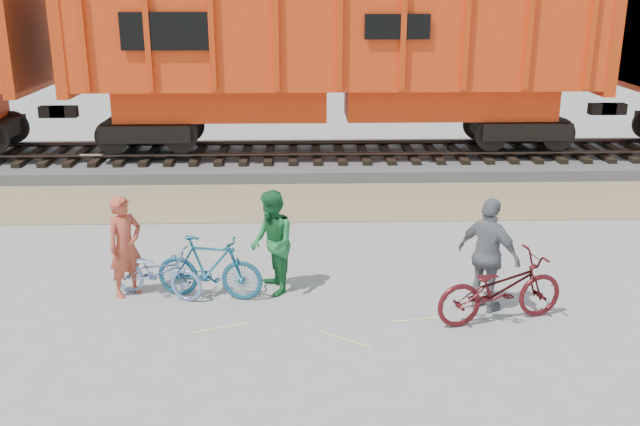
{
  "coord_description": "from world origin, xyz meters",
  "views": [
    {
      "loc": [
        0.17,
        -10.32,
        4.87
      ],
      "look_at": [
        0.53,
        1.5,
        1.03
      ],
      "focal_mm": 40.0,
      "sensor_mm": 36.0,
      "label": 1
    }
  ],
  "objects_px": {
    "person_solo": "(125,246)",
    "person_man": "(272,243)",
    "hopper_car_center": "(336,56)",
    "bicycle_maroon": "(500,288)",
    "bicycle_teal": "(209,268)",
    "person_woman": "(489,255)",
    "bicycle_blue": "(157,272)"
  },
  "relations": [
    {
      "from": "bicycle_maroon",
      "to": "person_woman",
      "type": "xyz_separation_m",
      "value": [
        -0.1,
        0.4,
        0.37
      ]
    },
    {
      "from": "hopper_car_center",
      "to": "person_solo",
      "type": "distance_m",
      "value": 9.59
    },
    {
      "from": "bicycle_teal",
      "to": "person_woman",
      "type": "xyz_separation_m",
      "value": [
        4.33,
        -0.56,
        0.38
      ]
    },
    {
      "from": "bicycle_blue",
      "to": "person_solo",
      "type": "xyz_separation_m",
      "value": [
        -0.5,
        0.1,
        0.41
      ]
    },
    {
      "from": "person_man",
      "to": "bicycle_maroon",
      "type": "bearing_deg",
      "value": 55.68
    },
    {
      "from": "bicycle_teal",
      "to": "person_man",
      "type": "xyz_separation_m",
      "value": [
        1.0,
        0.2,
        0.34
      ]
    },
    {
      "from": "bicycle_teal",
      "to": "hopper_car_center",
      "type": "bearing_deg",
      "value": -4.66
    },
    {
      "from": "hopper_car_center",
      "to": "person_solo",
      "type": "relative_size",
      "value": 8.39
    },
    {
      "from": "hopper_car_center",
      "to": "bicycle_maroon",
      "type": "bearing_deg",
      "value": -78.5
    },
    {
      "from": "bicycle_blue",
      "to": "person_solo",
      "type": "distance_m",
      "value": 0.66
    },
    {
      "from": "person_man",
      "to": "person_woman",
      "type": "distance_m",
      "value": 3.42
    },
    {
      "from": "hopper_car_center",
      "to": "person_solo",
      "type": "bearing_deg",
      "value": -114.12
    },
    {
      "from": "person_woman",
      "to": "bicycle_maroon",
      "type": "bearing_deg",
      "value": 151.02
    },
    {
      "from": "hopper_car_center",
      "to": "bicycle_teal",
      "type": "distance_m",
      "value": 9.39
    },
    {
      "from": "person_man",
      "to": "person_solo",
      "type": "bearing_deg",
      "value": -105.2
    },
    {
      "from": "bicycle_teal",
      "to": "bicycle_blue",
      "type": "bearing_deg",
      "value": 95.61
    },
    {
      "from": "bicycle_teal",
      "to": "bicycle_maroon",
      "type": "relative_size",
      "value": 0.86
    },
    {
      "from": "hopper_car_center",
      "to": "bicycle_maroon",
      "type": "distance_m",
      "value": 10.17
    },
    {
      "from": "person_solo",
      "to": "bicycle_blue",
      "type": "bearing_deg",
      "value": -57.88
    },
    {
      "from": "bicycle_blue",
      "to": "bicycle_teal",
      "type": "distance_m",
      "value": 0.87
    },
    {
      "from": "bicycle_maroon",
      "to": "person_solo",
      "type": "relative_size",
      "value": 1.21
    },
    {
      "from": "bicycle_blue",
      "to": "bicycle_maroon",
      "type": "relative_size",
      "value": 0.8
    },
    {
      "from": "person_man",
      "to": "person_woman",
      "type": "relative_size",
      "value": 0.95
    },
    {
      "from": "person_man",
      "to": "person_woman",
      "type": "bearing_deg",
      "value": 61.5
    },
    {
      "from": "person_solo",
      "to": "person_man",
      "type": "xyz_separation_m",
      "value": [
        2.36,
        0.02,
        0.02
      ]
    },
    {
      "from": "bicycle_maroon",
      "to": "person_woman",
      "type": "bearing_deg",
      "value": 0.02
    },
    {
      "from": "hopper_car_center",
      "to": "bicycle_maroon",
      "type": "height_order",
      "value": "hopper_car_center"
    },
    {
      "from": "hopper_car_center",
      "to": "person_solo",
      "type": "height_order",
      "value": "hopper_car_center"
    },
    {
      "from": "bicycle_blue",
      "to": "person_woman",
      "type": "bearing_deg",
      "value": -76.51
    },
    {
      "from": "bicycle_blue",
      "to": "person_woman",
      "type": "distance_m",
      "value": 5.25
    },
    {
      "from": "bicycle_teal",
      "to": "person_man",
      "type": "relative_size",
      "value": 1.01
    },
    {
      "from": "hopper_car_center",
      "to": "bicycle_blue",
      "type": "height_order",
      "value": "hopper_car_center"
    }
  ]
}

